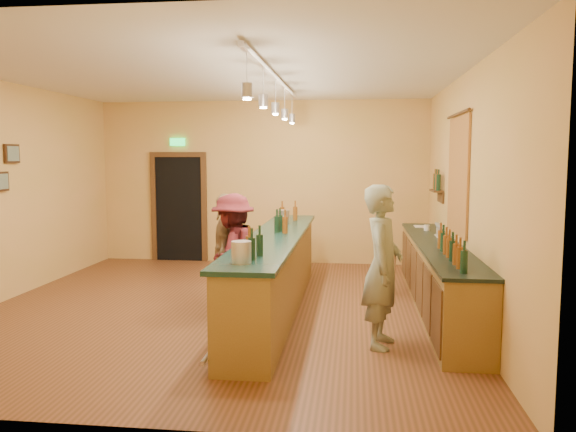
# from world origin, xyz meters

# --- Properties ---
(floor) EXTENTS (7.00, 7.00, 0.00)m
(floor) POSITION_xyz_m (0.00, 0.00, 0.00)
(floor) COLOR #573318
(floor) RESTS_ON ground
(ceiling) EXTENTS (6.50, 7.00, 0.02)m
(ceiling) POSITION_xyz_m (0.00, 0.00, 3.20)
(ceiling) COLOR silver
(ceiling) RESTS_ON wall_back
(wall_back) EXTENTS (6.50, 0.02, 3.20)m
(wall_back) POSITION_xyz_m (0.00, 3.50, 1.60)
(wall_back) COLOR gold
(wall_back) RESTS_ON floor
(wall_front) EXTENTS (6.50, 0.02, 3.20)m
(wall_front) POSITION_xyz_m (0.00, -3.50, 1.60)
(wall_front) COLOR gold
(wall_front) RESTS_ON floor
(wall_right) EXTENTS (0.02, 7.00, 3.20)m
(wall_right) POSITION_xyz_m (3.25, 0.00, 1.60)
(wall_right) COLOR gold
(wall_right) RESTS_ON floor
(doorway) EXTENTS (1.15, 0.09, 2.48)m
(doorway) POSITION_xyz_m (-1.70, 3.47, 1.13)
(doorway) COLOR black
(doorway) RESTS_ON wall_back
(tapestry) EXTENTS (0.03, 1.40, 1.60)m
(tapestry) POSITION_xyz_m (3.23, 0.40, 1.85)
(tapestry) COLOR maroon
(tapestry) RESTS_ON wall_right
(bottle_shelf) EXTENTS (0.17, 0.55, 0.54)m
(bottle_shelf) POSITION_xyz_m (3.17, 1.90, 1.67)
(bottle_shelf) COLOR #482B15
(bottle_shelf) RESTS_ON wall_right
(back_counter) EXTENTS (0.60, 4.55, 1.27)m
(back_counter) POSITION_xyz_m (2.97, 0.18, 0.49)
(back_counter) COLOR brown
(back_counter) RESTS_ON floor
(tasting_bar) EXTENTS (0.74, 5.10, 1.38)m
(tasting_bar) POSITION_xyz_m (0.76, -0.00, 0.61)
(tasting_bar) COLOR brown
(tasting_bar) RESTS_ON floor
(pendant_track) EXTENTS (0.11, 4.60, 0.50)m
(pendant_track) POSITION_xyz_m (0.76, -0.00, 2.98)
(pendant_track) COLOR silver
(pendant_track) RESTS_ON ceiling
(bartender) EXTENTS (0.54, 0.72, 1.80)m
(bartender) POSITION_xyz_m (2.14, -1.34, 0.90)
(bartender) COLOR gray
(bartender) RESTS_ON floor
(customer_a) EXTENTS (0.65, 0.81, 1.59)m
(customer_a) POSITION_xyz_m (0.21, -0.26, 0.80)
(customer_a) COLOR #59191E
(customer_a) RESTS_ON floor
(customer_b) EXTENTS (0.48, 0.96, 1.59)m
(customer_b) POSITION_xyz_m (0.02, 0.21, 0.80)
(customer_b) COLOR #997A51
(customer_b) RESTS_ON floor
(customer_c) EXTENTS (0.81, 1.15, 1.62)m
(customer_c) POSITION_xyz_m (0.21, -0.19, 0.81)
(customer_c) COLOR #59191E
(customer_c) RESTS_ON floor
(bar_stool) EXTENTS (0.37, 0.37, 0.76)m
(bar_stool) POSITION_xyz_m (2.30, 1.04, 0.61)
(bar_stool) COLOR #A18348
(bar_stool) RESTS_ON floor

